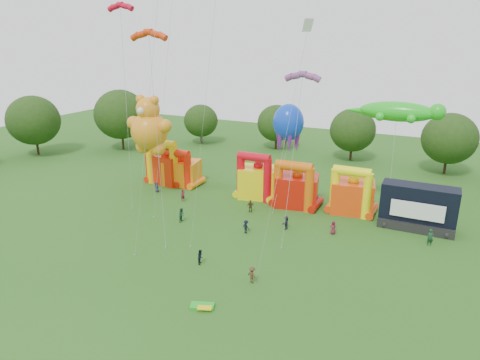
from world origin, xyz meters
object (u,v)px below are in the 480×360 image
at_px(stage_trailer, 418,208).
at_px(teddy_bear_kite, 149,128).
at_px(spectator_4, 251,206).
at_px(spectator_0, 157,187).
at_px(bouncy_castle_0, 167,166).
at_px(octopus_kite, 286,137).
at_px(gecko_kite, 395,135).
at_px(bouncy_castle_2, 257,180).

distance_m(stage_trailer, teddy_bear_kite, 35.93).
bearing_deg(spectator_4, spectator_0, -32.21).
bearing_deg(bouncy_castle_0, octopus_kite, 1.87).
height_order(gecko_kite, octopus_kite, gecko_kite).
bearing_deg(bouncy_castle_2, spectator_4, -74.88).
bearing_deg(gecko_kite, octopus_kite, -175.73).
distance_m(gecko_kite, octopus_kite, 13.71).
bearing_deg(teddy_bear_kite, bouncy_castle_2, 25.02).
xyz_separation_m(octopus_kite, spectator_4, (-2.40, -6.20, -8.18)).
bearing_deg(gecko_kite, stage_trailer, -38.01).
distance_m(bouncy_castle_0, gecko_kite, 33.83).
bearing_deg(octopus_kite, bouncy_castle_2, -171.04).
distance_m(bouncy_castle_2, spectator_4, 6.04).
distance_m(bouncy_castle_0, stage_trailer, 36.74).
relative_size(gecko_kite, octopus_kite, 1.08).
xyz_separation_m(bouncy_castle_0, bouncy_castle_2, (15.38, 0.01, -0.12)).
relative_size(bouncy_castle_2, octopus_kite, 0.51).
bearing_deg(bouncy_castle_0, bouncy_castle_2, 0.05).
relative_size(gecko_kite, spectator_4, 8.46).
height_order(gecko_kite, spectator_0, gecko_kite).
bearing_deg(gecko_kite, bouncy_castle_0, -177.14).
height_order(teddy_bear_kite, octopus_kite, teddy_bear_kite).
height_order(bouncy_castle_2, spectator_0, bouncy_castle_2).
height_order(bouncy_castle_2, teddy_bear_kite, teddy_bear_kite).
bearing_deg(spectator_4, teddy_bear_kite, -25.85).
bearing_deg(spectator_4, octopus_kite, -139.70).
relative_size(bouncy_castle_2, spectator_0, 4.36).
bearing_deg(stage_trailer, bouncy_castle_2, 176.37).
bearing_deg(stage_trailer, spectator_0, -174.81).
relative_size(gecko_kite, spectator_0, 9.26).
distance_m(octopus_kite, spectator_0, 20.55).
distance_m(bouncy_castle_0, spectator_0, 5.10).
height_order(bouncy_castle_2, octopus_kite, octopus_kite).
height_order(bouncy_castle_2, stage_trailer, bouncy_castle_2).
xyz_separation_m(bouncy_castle_0, gecko_kite, (32.89, 1.65, 7.72)).
xyz_separation_m(bouncy_castle_2, octopus_kite, (3.91, 0.62, 6.45)).
bearing_deg(bouncy_castle_2, bouncy_castle_0, -179.95).
relative_size(bouncy_castle_2, stage_trailer, 0.80).
xyz_separation_m(bouncy_castle_0, teddy_bear_kite, (1.90, -6.28, 7.28)).
height_order(bouncy_castle_0, spectator_4, bouncy_castle_0).
relative_size(bouncy_castle_0, gecko_kite, 0.49).
bearing_deg(octopus_kite, gecko_kite, 4.27).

